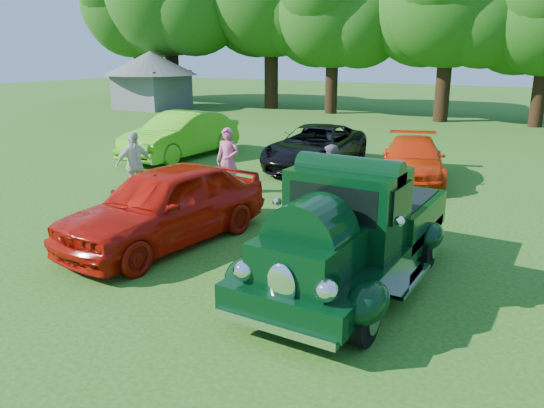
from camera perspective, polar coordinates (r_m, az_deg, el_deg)
The scene contains 10 objects.
ground at distance 9.44m, azimuth -1.10°, elevation -7.92°, with size 120.00×120.00×0.00m, color #204D12.
hero_pickup at distance 9.02m, azimuth 8.61°, elevation -3.18°, with size 2.45×5.27×2.06m.
red_convertible at distance 11.08m, azimuth -11.40°, elevation -0.08°, with size 1.93×4.80×1.63m, color #AE1107.
back_car_lime at distance 20.27m, azimuth -9.77°, elevation 7.32°, with size 1.78×5.11×1.68m, color #47B718.
back_car_black at distance 18.22m, azimuth 4.73°, elevation 6.14°, with size 2.39×5.19×1.44m, color black.
back_car_orange at distance 16.88m, azimuth 14.90°, elevation 4.62°, with size 1.82×4.47×1.30m, color red.
spectator_pink at distance 14.85m, azimuth -4.76°, elevation 4.66°, with size 0.67×0.44×1.84m, color #CF5585.
spectator_grey at distance 13.37m, azimuth 6.43°, elevation 2.89°, with size 0.79×0.62×1.63m, color slate.
spectator_white at distance 14.78m, azimuth -14.61°, elevation 4.07°, with size 1.05×0.44×1.80m, color beige.
gazebo at distance 38.85m, azimuth -12.88°, elevation 13.53°, with size 6.40×6.40×3.90m.
Camera 1 is at (4.55, -7.33, 3.83)m, focal length 35.00 mm.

